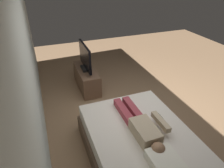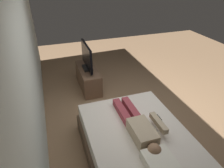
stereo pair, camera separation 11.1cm
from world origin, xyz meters
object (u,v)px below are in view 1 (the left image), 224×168
(remote, at_px, (160,117))
(person, at_px, (142,126))
(bed, at_px, (139,145))
(tv, at_px, (85,58))
(tv_stand, at_px, (87,78))
(pillow, at_px, (167,164))

(remote, bearing_deg, person, 110.47)
(bed, relative_size, tv, 2.16)
(bed, bearing_deg, tv_stand, 5.21)
(person, bearing_deg, bed, 142.94)
(tv_stand, height_order, tv, tv)
(pillow, bearing_deg, tv_stand, 4.10)
(pillow, height_order, remote, pillow)
(remote, bearing_deg, bed, 112.88)
(bed, xyz_separation_m, remote, (0.18, -0.43, 0.29))
(bed, height_order, person, person)
(person, relative_size, tv_stand, 1.15)
(remote, bearing_deg, tv_stand, 16.66)
(tv_stand, bearing_deg, tv, 0.00)
(bed, distance_m, pillow, 0.72)
(person, height_order, remote, person)
(pillow, xyz_separation_m, person, (0.66, -0.02, 0.02))
(pillow, distance_m, tv_stand, 2.97)
(bed, height_order, remote, remote)
(remote, height_order, tv_stand, remote)
(bed, distance_m, tv_stand, 2.32)
(pillow, height_order, person, person)
(bed, xyz_separation_m, tv, (2.31, 0.21, 0.52))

